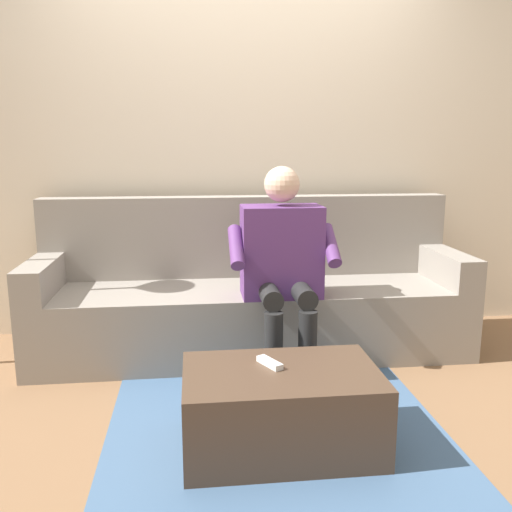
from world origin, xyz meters
The scene contains 7 objects.
ground_plane centered at (0.00, 0.60, 0.00)m, with size 8.00×8.00×0.00m, color #846042.
back_wall centered at (0.00, -0.60, 1.22)m, with size 5.47×0.06×2.45m, color beige.
couch centered at (0.00, -0.13, 0.32)m, with size 2.62×0.73×0.94m.
coffee_table centered at (0.00, 1.04, 0.17)m, with size 0.82×0.52×0.35m.
person_solo_seated centered at (-0.14, 0.21, 0.65)m, with size 0.60×0.50×1.15m.
remote_white centered at (0.04, 0.99, 0.36)m, with size 0.14×0.04×0.02m, color white.
floor_rug centered at (0.00, 0.89, 0.00)m, with size 1.51×1.78×0.01m, color #426084.
Camera 1 is at (0.35, 3.14, 1.26)m, focal length 38.33 mm.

